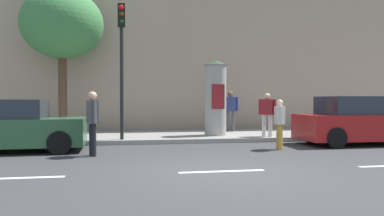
% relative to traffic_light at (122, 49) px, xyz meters
% --- Properties ---
extents(ground_plane, '(80.00, 80.00, 0.00)m').
position_rel_traffic_light_xyz_m(ground_plane, '(2.08, -5.24, -3.14)').
color(ground_plane, '#38383A').
extents(sidewalk_curb, '(36.00, 4.00, 0.15)m').
position_rel_traffic_light_xyz_m(sidewalk_curb, '(2.08, 1.76, -3.07)').
color(sidewalk_curb, gray).
rests_on(sidewalk_curb, ground_plane).
extents(lane_markings, '(25.80, 0.16, 0.01)m').
position_rel_traffic_light_xyz_m(lane_markings, '(2.08, -5.24, -3.14)').
color(lane_markings, silver).
rests_on(lane_markings, ground_plane).
extents(building_backdrop, '(36.00, 5.00, 9.79)m').
position_rel_traffic_light_xyz_m(building_backdrop, '(2.08, 6.76, 1.75)').
color(building_backdrop, tan).
rests_on(building_backdrop, ground_plane).
extents(traffic_light, '(0.24, 0.45, 4.47)m').
position_rel_traffic_light_xyz_m(traffic_light, '(0.00, 0.00, 0.00)').
color(traffic_light, black).
rests_on(traffic_light, sidewalk_curb).
extents(poster_column, '(0.88, 0.88, 2.82)m').
position_rel_traffic_light_xyz_m(poster_column, '(3.45, 1.12, -1.56)').
color(poster_column, '#9E9B93').
rests_on(poster_column, sidewalk_curb).
extents(street_tree, '(3.23, 3.23, 5.72)m').
position_rel_traffic_light_xyz_m(street_tree, '(-2.36, 3.08, 1.32)').
color(street_tree, '#4C3826').
rests_on(street_tree, sidewalk_curb).
extents(pedestrian_with_backpack, '(0.35, 0.59, 1.69)m').
position_rel_traffic_light_xyz_m(pedestrian_with_backpack, '(-0.73, -2.55, -2.15)').
color(pedestrian_with_backpack, black).
rests_on(pedestrian_with_backpack, ground_plane).
extents(pedestrian_near_pole, '(0.31, 0.60, 1.48)m').
position_rel_traffic_light_xyz_m(pedestrian_near_pole, '(4.63, -2.12, -2.28)').
color(pedestrian_near_pole, '#B78C33').
rests_on(pedestrian_near_pole, ground_plane).
extents(pedestrian_in_dark_shirt, '(0.54, 0.54, 1.56)m').
position_rel_traffic_light_xyz_m(pedestrian_in_dark_shirt, '(5.16, 0.26, -2.06)').
color(pedestrian_in_dark_shirt, silver).
rests_on(pedestrian_in_dark_shirt, sidewalk_curb).
extents(pedestrian_in_light_jacket, '(0.62, 0.51, 1.68)m').
position_rel_traffic_light_xyz_m(pedestrian_in_light_jacket, '(4.47, 2.72, -1.98)').
color(pedestrian_in_light_jacket, '#4C4C51').
rests_on(pedestrian_in_light_jacket, sidewalk_curb).
extents(parked_car_red, '(4.18, 1.95, 1.48)m').
position_rel_traffic_light_xyz_m(parked_car_red, '(-3.15, -1.39, -2.43)').
color(parked_car_red, '#2D5938').
rests_on(parked_car_red, ground_plane).
extents(parked_car_dark, '(4.54, 1.89, 1.59)m').
position_rel_traffic_light_xyz_m(parked_car_dark, '(7.94, -1.38, -2.39)').
color(parked_car_dark, maroon).
rests_on(parked_car_dark, ground_plane).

